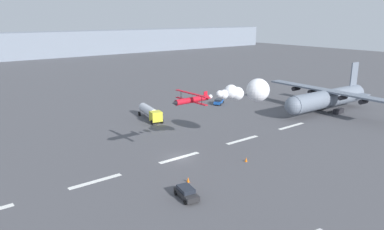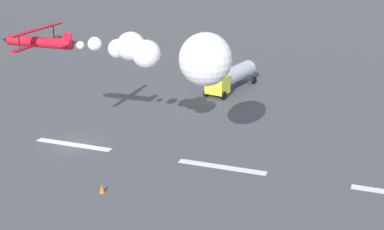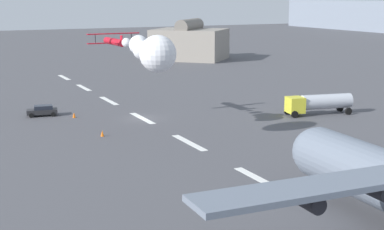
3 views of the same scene
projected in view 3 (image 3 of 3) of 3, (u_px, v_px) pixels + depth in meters
ground_plane at (142, 118)px, 79.37m from camera, size 440.00×440.00×0.00m
runway_stripe_0 at (64, 77)px, 119.00m from camera, size 8.00×0.90×0.01m
runway_stripe_1 at (84, 88)px, 105.79m from camera, size 8.00×0.90×0.01m
runway_stripe_2 at (109, 101)px, 92.58m from camera, size 8.00×0.90×0.01m
runway_stripe_3 at (142, 118)px, 79.37m from camera, size 8.00×0.90×0.01m
runway_stripe_4 at (189, 143)px, 66.16m from camera, size 8.00×0.90×0.01m
runway_stripe_5 at (259, 179)px, 52.95m from camera, size 8.00×0.90×0.01m
stunt_biplane_red at (152, 51)px, 64.59m from camera, size 20.73×7.20×4.13m
fuel_tanker_truck at (318, 103)px, 81.46m from camera, size 4.44×9.97×2.90m
followme_car_yellow at (42, 110)px, 80.75m from camera, size 2.65×4.47×1.52m
hangar_building at (190, 43)px, 152.12m from camera, size 23.15×23.21×10.70m
traffic_cone_near at (74, 115)px, 79.69m from camera, size 0.44×0.44×0.75m
traffic_cone_far at (102, 133)px, 69.09m from camera, size 0.44×0.44×0.75m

